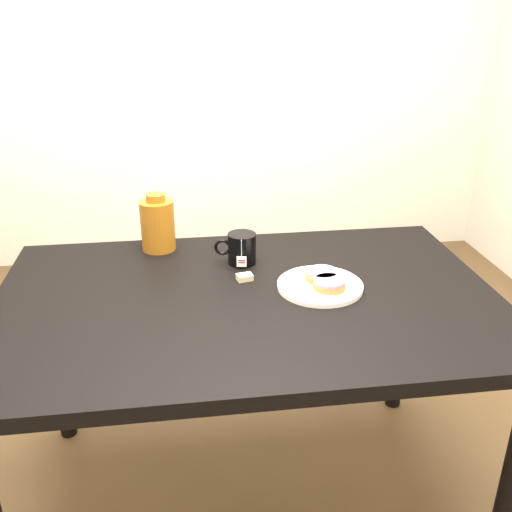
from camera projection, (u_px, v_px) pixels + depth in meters
name	position (u px, v px, depth m)	size (l,w,h in m)	color
ground_plane	(249.00, 495.00, 1.89)	(4.00, 4.00, 0.00)	brown
wall_back	(202.00, 32.00, 3.16)	(3.50, 0.02, 2.70)	beige
table	(248.00, 321.00, 1.62)	(1.40, 0.90, 0.75)	black
plate	(320.00, 285.00, 1.62)	(0.24, 0.24, 0.02)	white
bagel_back	(322.00, 275.00, 1.65)	(0.14, 0.14, 0.03)	brown
bagel_front	(330.00, 284.00, 1.59)	(0.10, 0.10, 0.03)	brown
mug	(241.00, 248.00, 1.77)	(0.14, 0.10, 0.10)	black
teabag_pouch	(245.00, 277.00, 1.67)	(0.04, 0.03, 0.02)	#C6B793
bagel_package	(158.00, 224.00, 1.85)	(0.14, 0.14, 0.19)	#66360D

